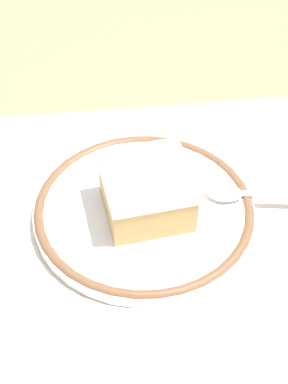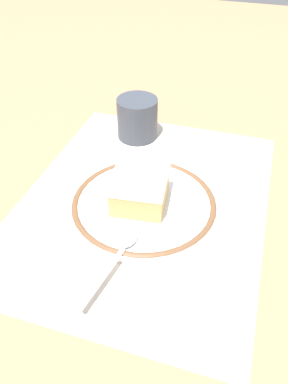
# 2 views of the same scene
# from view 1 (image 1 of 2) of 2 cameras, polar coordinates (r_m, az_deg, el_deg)

# --- Properties ---
(ground_plane) EXTENTS (2.40, 2.40, 0.00)m
(ground_plane) POSITION_cam_1_polar(r_m,az_deg,el_deg) (0.54, -1.74, -3.07)
(ground_plane) COLOR #9E7551
(placemat) EXTENTS (0.47, 0.36, 0.00)m
(placemat) POSITION_cam_1_polar(r_m,az_deg,el_deg) (0.54, -1.74, -3.01)
(placemat) COLOR beige
(placemat) RESTS_ON ground_plane
(plate) EXTENTS (0.21, 0.21, 0.01)m
(plate) POSITION_cam_1_polar(r_m,az_deg,el_deg) (0.54, 0.00, -1.82)
(plate) COLOR white
(plate) RESTS_ON placemat
(cake_slice) EXTENTS (0.09, 0.08, 0.05)m
(cake_slice) POSITION_cam_1_polar(r_m,az_deg,el_deg) (0.51, 0.32, -0.16)
(cake_slice) COLOR tan
(cake_slice) RESTS_ON plate
(spoon) EXTENTS (0.13, 0.04, 0.01)m
(spoon) POSITION_cam_1_polar(r_m,az_deg,el_deg) (0.55, 10.64, -0.26)
(spoon) COLOR silver
(spoon) RESTS_ON plate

